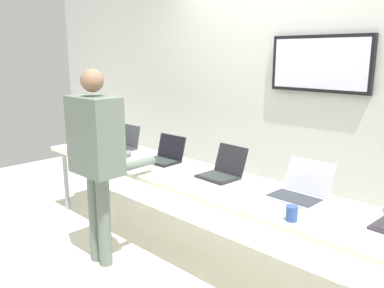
{
  "coord_description": "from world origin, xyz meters",
  "views": [
    {
      "loc": [
        2.23,
        -2.29,
        1.72
      ],
      "look_at": [
        -0.04,
        0.01,
        0.99
      ],
      "focal_mm": 37.47,
      "sensor_mm": 36.0,
      "label": 1
    }
  ],
  "objects_px": {
    "laptop_station_0": "(121,143)",
    "person": "(97,150)",
    "workbench": "(194,180)",
    "equipment_box": "(96,126)",
    "laptop_station_1": "(165,156)",
    "laptop_station_3": "(301,190)",
    "coffee_mug": "(292,213)",
    "laptop_station_2": "(223,170)"
  },
  "relations": [
    {
      "from": "workbench",
      "to": "laptop_station_1",
      "type": "distance_m",
      "value": 0.53
    },
    {
      "from": "equipment_box",
      "to": "laptop_station_2",
      "type": "bearing_deg",
      "value": 1.21
    },
    {
      "from": "workbench",
      "to": "person",
      "type": "height_order",
      "value": "person"
    },
    {
      "from": "workbench",
      "to": "equipment_box",
      "type": "bearing_deg",
      "value": 176.81
    },
    {
      "from": "workbench",
      "to": "coffee_mug",
      "type": "bearing_deg",
      "value": -13.17
    },
    {
      "from": "workbench",
      "to": "laptop_station_2",
      "type": "distance_m",
      "value": 0.26
    },
    {
      "from": "workbench",
      "to": "laptop_station_2",
      "type": "relative_size",
      "value": 11.05
    },
    {
      "from": "laptop_station_0",
      "to": "person",
      "type": "height_order",
      "value": "person"
    },
    {
      "from": "laptop_station_0",
      "to": "person",
      "type": "bearing_deg",
      "value": -45.52
    },
    {
      "from": "laptop_station_3",
      "to": "person",
      "type": "bearing_deg",
      "value": -151.05
    },
    {
      "from": "laptop_station_2",
      "to": "person",
      "type": "relative_size",
      "value": 0.21
    },
    {
      "from": "equipment_box",
      "to": "coffee_mug",
      "type": "height_order",
      "value": "equipment_box"
    },
    {
      "from": "person",
      "to": "laptop_station_1",
      "type": "bearing_deg",
      "value": 92.37
    },
    {
      "from": "equipment_box",
      "to": "laptop_station_3",
      "type": "distance_m",
      "value": 2.54
    },
    {
      "from": "laptop_station_1",
      "to": "laptop_station_2",
      "type": "distance_m",
      "value": 0.71
    },
    {
      "from": "laptop_station_3",
      "to": "coffee_mug",
      "type": "xyz_separation_m",
      "value": [
        0.17,
        -0.39,
        -0.01
      ]
    },
    {
      "from": "workbench",
      "to": "laptop_station_0",
      "type": "height_order",
      "value": "laptop_station_0"
    },
    {
      "from": "person",
      "to": "equipment_box",
      "type": "bearing_deg",
      "value": 148.35
    },
    {
      "from": "laptop_station_0",
      "to": "coffee_mug",
      "type": "bearing_deg",
      "value": -9.68
    },
    {
      "from": "laptop_station_0",
      "to": "laptop_station_1",
      "type": "bearing_deg",
      "value": -1.55
    },
    {
      "from": "equipment_box",
      "to": "person",
      "type": "height_order",
      "value": "person"
    },
    {
      "from": "equipment_box",
      "to": "person",
      "type": "distance_m",
      "value": 1.36
    },
    {
      "from": "workbench",
      "to": "laptop_station_3",
      "type": "relative_size",
      "value": 10.11
    },
    {
      "from": "equipment_box",
      "to": "coffee_mug",
      "type": "distance_m",
      "value": 2.73
    },
    {
      "from": "equipment_box",
      "to": "person",
      "type": "bearing_deg",
      "value": -31.65
    },
    {
      "from": "laptop_station_1",
      "to": "laptop_station_2",
      "type": "bearing_deg",
      "value": 0.63
    },
    {
      "from": "workbench",
      "to": "laptop_station_0",
      "type": "distance_m",
      "value": 1.24
    },
    {
      "from": "laptop_station_0",
      "to": "coffee_mug",
      "type": "distance_m",
      "value": 2.33
    },
    {
      "from": "laptop_station_0",
      "to": "coffee_mug",
      "type": "height_order",
      "value": "laptop_station_0"
    },
    {
      "from": "laptop_station_0",
      "to": "laptop_station_2",
      "type": "height_order",
      "value": "same"
    },
    {
      "from": "workbench",
      "to": "laptop_station_3",
      "type": "xyz_separation_m",
      "value": [
        0.9,
        0.14,
        0.1
      ]
    },
    {
      "from": "coffee_mug",
      "to": "laptop_station_0",
      "type": "bearing_deg",
      "value": 170.32
    },
    {
      "from": "laptop_station_1",
      "to": "person",
      "type": "distance_m",
      "value": 0.77
    },
    {
      "from": "laptop_station_3",
      "to": "laptop_station_0",
      "type": "bearing_deg",
      "value": -179.95
    },
    {
      "from": "equipment_box",
      "to": "laptop_station_1",
      "type": "xyz_separation_m",
      "value": [
        1.12,
        0.03,
        -0.14
      ]
    },
    {
      "from": "coffee_mug",
      "to": "person",
      "type": "bearing_deg",
      "value": -166.52
    },
    {
      "from": "coffee_mug",
      "to": "laptop_station_2",
      "type": "bearing_deg",
      "value": 156.44
    },
    {
      "from": "equipment_box",
      "to": "laptop_station_2",
      "type": "height_order",
      "value": "equipment_box"
    },
    {
      "from": "laptop_station_1",
      "to": "laptop_station_0",
      "type": "bearing_deg",
      "value": 178.45
    },
    {
      "from": "laptop_station_3",
      "to": "person",
      "type": "xyz_separation_m",
      "value": [
        -1.38,
        -0.76,
        0.19
      ]
    },
    {
      "from": "laptop_station_2",
      "to": "laptop_station_3",
      "type": "bearing_deg",
      "value": 1.1
    },
    {
      "from": "laptop_station_1",
      "to": "coffee_mug",
      "type": "relative_size",
      "value": 3.64
    }
  ]
}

